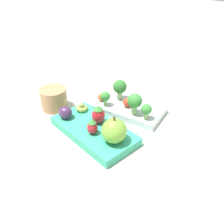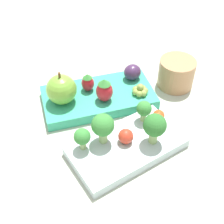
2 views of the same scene
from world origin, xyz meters
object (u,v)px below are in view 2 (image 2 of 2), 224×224
at_px(broccoli_floret_3, 103,126).
at_px(strawberry_1, 104,90).
at_px(strawberry_0, 88,82).
at_px(broccoli_floret_1, 155,126).
at_px(bento_box_savoury, 128,146).
at_px(bento_box_fruit, 98,97).
at_px(cherry_tomato_1, 159,116).
at_px(broccoli_floret_2, 82,137).
at_px(plum, 132,72).
at_px(cherry_tomato_0, 128,135).
at_px(apple, 61,89).
at_px(drinking_cup, 176,73).
at_px(grape_cluster, 140,90).
at_px(broccoli_floret_0, 144,109).

bearing_deg(broccoli_floret_3, strawberry_1, -115.93).
xyz_separation_m(broccoli_floret_3, strawberry_0, (-0.03, -0.14, -0.02)).
relative_size(broccoli_floret_1, broccoli_floret_3, 1.01).
height_order(bento_box_savoury, strawberry_0, strawberry_0).
bearing_deg(strawberry_1, bento_box_savoury, 85.58).
height_order(bento_box_fruit, cherry_tomato_1, cherry_tomato_1).
relative_size(broccoli_floret_1, broccoli_floret_2, 1.41).
distance_m(bento_box_fruit, plum, 0.09).
bearing_deg(cherry_tomato_1, bento_box_fruit, -58.18).
height_order(broccoli_floret_3, cherry_tomato_0, broccoli_floret_3).
bearing_deg(apple, bento_box_savoury, 113.97).
relative_size(bento_box_savoury, drinking_cup, 2.75).
bearing_deg(strawberry_1, cherry_tomato_0, 86.60).
height_order(bento_box_savoury, plum, plum).
relative_size(broccoli_floret_3, drinking_cup, 0.79).
distance_m(bento_box_fruit, apple, 0.08).
xyz_separation_m(strawberry_0, plum, (-0.10, 0.01, -0.00)).
bearing_deg(bento_box_savoury, broccoli_floret_1, 159.55).
xyz_separation_m(plum, grape_cluster, (0.01, 0.05, -0.01)).
height_order(broccoli_floret_0, strawberry_0, same).
distance_m(bento_box_fruit, cherry_tomato_1, 0.14).
height_order(plum, grape_cluster, plum).
xyz_separation_m(bento_box_fruit, strawberry_1, (-0.00, 0.02, 0.04)).
height_order(broccoli_floret_3, drinking_cup, broccoli_floret_3).
bearing_deg(broccoli_floret_1, broccoli_floret_3, -26.26).
distance_m(bento_box_savoury, cherry_tomato_1, 0.08).
relative_size(broccoli_floret_2, cherry_tomato_0, 1.61).
relative_size(apple, plum, 1.87).
relative_size(broccoli_floret_3, strawberry_0, 1.52).
bearing_deg(grape_cluster, cherry_tomato_0, 51.27).
relative_size(broccoli_floret_2, apple, 0.63).
bearing_deg(broccoli_floret_3, strawberry_0, -101.63).
relative_size(broccoli_floret_2, broccoli_floret_3, 0.72).
height_order(broccoli_floret_0, grape_cluster, broccoli_floret_0).
relative_size(apple, grape_cluster, 2.12).
xyz_separation_m(plum, drinking_cup, (-0.09, 0.04, -0.01)).
bearing_deg(drinking_cup, apple, -7.27).
height_order(bento_box_savoury, broccoli_floret_2, broccoli_floret_2).
height_order(broccoli_floret_2, drinking_cup, same).
height_order(bento_box_savoury, bento_box_fruit, bento_box_fruit).
distance_m(bento_box_fruit, strawberry_0, 0.04).
distance_m(cherry_tomato_1, strawberry_1, 0.12).
xyz_separation_m(cherry_tomato_1, strawberry_0, (0.09, -0.14, 0.01)).
xyz_separation_m(bento_box_fruit, strawberry_0, (0.01, -0.02, 0.03)).
distance_m(cherry_tomato_1, apple, 0.19).
height_order(broccoli_floret_2, cherry_tomato_1, broccoli_floret_2).
bearing_deg(plum, bento_box_fruit, 9.57).
bearing_deg(plum, grape_cluster, 79.44).
xyz_separation_m(bento_box_fruit, apple, (0.07, -0.01, 0.04)).
distance_m(bento_box_savoury, broccoli_floret_2, 0.09).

